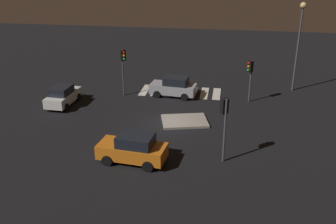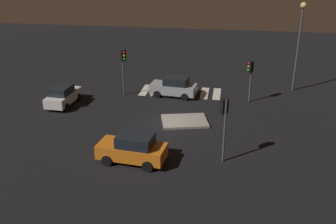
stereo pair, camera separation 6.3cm
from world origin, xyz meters
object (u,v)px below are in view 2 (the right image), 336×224
(car_white, at_px, (63,96))
(traffic_light_south, at_px, (250,71))
(traffic_island, at_px, (185,121))
(car_orange, at_px, (133,148))
(traffic_light_east, at_px, (123,61))
(traffic_light_west, at_px, (224,114))
(car_silver, at_px, (174,87))
(street_lamp, at_px, (300,33))

(car_white, height_order, traffic_light_south, traffic_light_south)
(traffic_island, xyz_separation_m, car_orange, (2.49, 6.59, 0.84))
(car_orange, height_order, traffic_light_east, traffic_light_east)
(traffic_island, distance_m, traffic_light_south, 7.79)
(car_orange, xyz_separation_m, traffic_light_west, (-5.56, -1.05, 2.28))
(car_silver, xyz_separation_m, traffic_light_west, (-4.76, 11.26, 2.31))
(traffic_island, bearing_deg, traffic_light_west, 118.96)
(traffic_light_south, bearing_deg, car_orange, 14.82)
(car_orange, xyz_separation_m, street_lamp, (-11.89, -15.74, 4.65))
(car_white, distance_m, traffic_light_south, 16.39)
(car_orange, distance_m, car_white, 11.99)
(traffic_island, height_order, car_white, car_white)
(traffic_island, height_order, traffic_light_east, traffic_light_east)
(traffic_island, bearing_deg, traffic_light_south, -133.70)
(car_orange, relative_size, traffic_light_south, 1.19)
(traffic_island, distance_m, street_lamp, 14.21)
(traffic_island, height_order, traffic_light_south, traffic_light_south)
(car_white, xyz_separation_m, street_lamp, (-20.29, -7.19, 4.72))
(car_orange, bearing_deg, car_silver, -87.48)
(car_white, xyz_separation_m, traffic_light_east, (-4.66, -3.15, 2.41))
(traffic_light_south, relative_size, traffic_light_east, 0.87)
(traffic_light_east, bearing_deg, traffic_light_south, 49.15)
(car_silver, height_order, traffic_light_west, traffic_light_west)
(traffic_light_west, bearing_deg, street_lamp, -63.94)
(car_white, relative_size, traffic_light_south, 1.08)
(street_lamp, bearing_deg, traffic_light_west, 66.69)
(car_white, distance_m, traffic_light_west, 16.02)
(traffic_light_east, bearing_deg, traffic_island, 9.09)
(car_orange, relative_size, car_white, 1.10)
(car_silver, relative_size, traffic_light_west, 1.04)
(traffic_island, xyz_separation_m, traffic_light_east, (6.24, -5.10, 3.18))
(traffic_island, relative_size, car_silver, 0.93)
(car_white, height_order, street_lamp, street_lamp)
(car_silver, height_order, street_lamp, street_lamp)
(traffic_light_south, bearing_deg, car_silver, -46.73)
(traffic_island, relative_size, traffic_light_west, 0.96)
(traffic_light_west, height_order, traffic_light_east, traffic_light_east)
(car_orange, xyz_separation_m, traffic_light_south, (-7.52, -11.85, 1.93))
(traffic_island, distance_m, traffic_light_west, 7.06)
(traffic_light_west, xyz_separation_m, traffic_light_east, (9.31, -10.64, 0.06))
(car_orange, bearing_deg, car_white, -39.26)
(car_orange, height_order, street_lamp, street_lamp)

